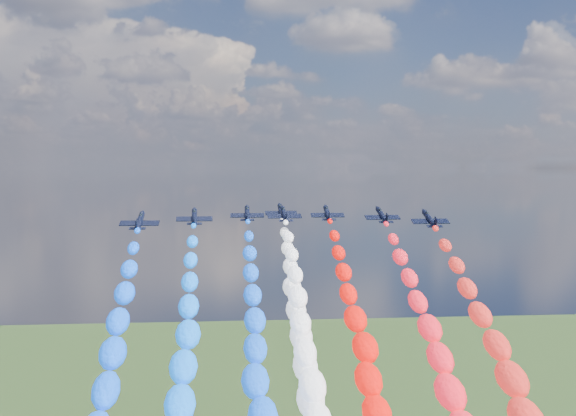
{
  "coord_description": "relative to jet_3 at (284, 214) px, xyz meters",
  "views": [
    {
      "loc": [
        -15.22,
        -163.95,
        121.3
      ],
      "look_at": [
        0.0,
        4.0,
        111.89
      ],
      "focal_mm": 44.67,
      "sensor_mm": 36.0,
      "label": 1
    }
  ],
  "objects": [
    {
      "name": "trail_4",
      "position": [
        0.17,
        -38.16,
        -27.29
      ],
      "size": [
        6.41,
        98.1,
        57.63
      ],
      "primitive_type": null,
      "color": "white"
    },
    {
      "name": "trail_5",
      "position": [
        11.14,
        -47.73,
        -27.29
      ],
      "size": [
        6.41,
        98.1,
        57.63
      ],
      "primitive_type": null,
      "color": "red"
    },
    {
      "name": "trail_3",
      "position": [
        0.0,
        -50.32,
        -27.29
      ],
      "size": [
        6.41,
        98.1,
        57.63
      ],
      "primitive_type": null,
      "color": "white"
    },
    {
      "name": "jet_3",
      "position": [
        0.0,
        0.0,
        0.0
      ],
      "size": [
        8.97,
        11.84,
        6.28
      ],
      "primitive_type": null,
      "rotation": [
        0.36,
        0.0,
        0.05
      ],
      "color": "black"
    },
    {
      "name": "jet_5",
      "position": [
        11.14,
        2.59,
        0.0
      ],
      "size": [
        8.67,
        11.62,
        6.28
      ],
      "primitive_type": null,
      "rotation": [
        0.36,
        0.0,
        -0.02
      ],
      "color": "black"
    },
    {
      "name": "jet_2",
      "position": [
        -9.05,
        3.43,
        0.0
      ],
      "size": [
        8.68,
        11.63,
        6.28
      ],
      "primitive_type": null,
      "rotation": [
        0.36,
        0.0,
        -0.02
      ],
      "color": "black"
    },
    {
      "name": "trail_2",
      "position": [
        -9.05,
        -46.89,
        -27.29
      ],
      "size": [
        6.41,
        98.1,
        57.63
      ],
      "primitive_type": null,
      "color": "blue"
    },
    {
      "name": "jet_4",
      "position": [
        0.17,
        12.17,
        0.0
      ],
      "size": [
        8.54,
        11.53,
        6.28
      ],
      "primitive_type": null,
      "rotation": [
        0.36,
        0.0,
        0.01
      ],
      "color": "black"
    },
    {
      "name": "trail_1",
      "position": [
        -21.76,
        -58.13,
        -27.29
      ],
      "size": [
        6.41,
        98.1,
        57.63
      ],
      "primitive_type": null,
      "color": "#0B66F5"
    },
    {
      "name": "jet_0",
      "position": [
        -32.98,
        -19.83,
        0.0
      ],
      "size": [
        8.83,
        11.74,
        6.28
      ],
      "primitive_type": null,
      "rotation": [
        0.36,
        0.0,
        -0.04
      ],
      "color": "black"
    },
    {
      "name": "jet_7",
      "position": [
        30.93,
        -20.05,
        0.0
      ],
      "size": [
        8.85,
        11.75,
        6.28
      ],
      "primitive_type": null,
      "rotation": [
        0.36,
        0.0,
        0.04
      ],
      "color": "black"
    },
    {
      "name": "jet_1",
      "position": [
        -21.76,
        -7.81,
        0.0
      ],
      "size": [
        8.8,
        11.72,
        6.28
      ],
      "primitive_type": null,
      "rotation": [
        0.36,
        0.0,
        0.03
      ],
      "color": "black"
    },
    {
      "name": "trail_6",
      "position": [
        23.14,
        -56.89,
        -27.29
      ],
      "size": [
        6.41,
        98.1,
        57.63
      ],
      "primitive_type": null,
      "color": "red"
    },
    {
      "name": "jet_6",
      "position": [
        23.14,
        -6.57,
        0.0
      ],
      "size": [
        9.14,
        11.96,
        6.28
      ],
      "primitive_type": null,
      "rotation": [
        0.36,
        0.0,
        0.07
      ],
      "color": "black"
    }
  ]
}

